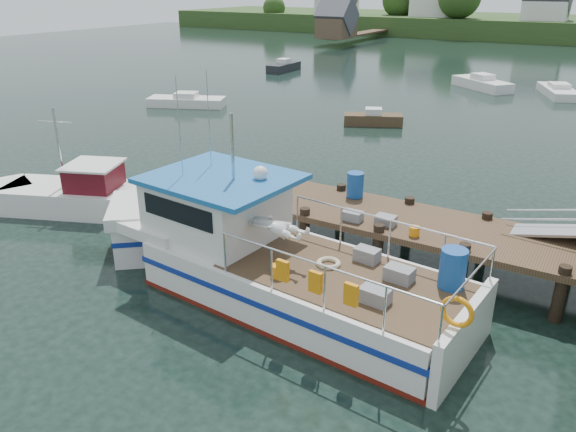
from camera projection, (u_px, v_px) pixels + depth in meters
The scene contains 9 objects.
ground_plane at pixel (336, 243), 18.99m from camera, with size 160.00×160.00×0.00m, color black.
dock at pixel (557, 221), 15.03m from camera, with size 16.60×3.00×4.78m.
lobster_boat at pixel (259, 256), 15.70m from camera, with size 12.36×4.52×5.94m.
work_boat at pixel (76, 195), 21.46m from camera, with size 7.38×4.53×3.96m.
moored_rowboat at pixel (373, 119), 34.35m from camera, with size 3.71×2.60×1.03m.
moored_a at pixel (187, 101), 39.45m from camera, with size 5.59×3.82×0.98m.
moored_b at pixel (482, 83), 45.72m from camera, with size 5.53×4.90×1.23m.
moored_d at pixel (558, 91), 43.12m from camera, with size 3.87×5.96×0.96m.
moored_e at pixel (284, 67), 54.75m from camera, with size 1.58×4.37×1.20m.
Camera 1 is at (7.45, -15.54, 8.19)m, focal length 35.00 mm.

